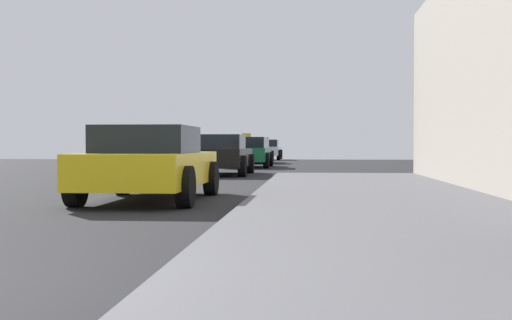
{
  "coord_description": "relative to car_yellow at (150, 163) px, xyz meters",
  "views": [
    {
      "loc": [
        2.98,
        -3.46,
        0.96
      ],
      "look_at": [
        2.52,
        2.14,
        0.83
      ],
      "focal_mm": 47.51,
      "sensor_mm": 36.0,
      "label": 1
    }
  ],
  "objects": [
    {
      "name": "car_blue",
      "position": [
        -0.28,
        23.69,
        0.0
      ],
      "size": [
        1.94,
        4.5,
        1.27
      ],
      "color": "#233899",
      "rests_on": "ground_plane"
    },
    {
      "name": "car_green",
      "position": [
        0.02,
        17.04,
        0.0
      ],
      "size": [
        2.04,
        4.3,
        1.43
      ],
      "color": "#196638",
      "rests_on": "ground_plane"
    },
    {
      "name": "car_black",
      "position": [
        -0.18,
        9.9,
        0.0
      ],
      "size": [
        1.98,
        4.15,
        1.27
      ],
      "color": "black",
      "rests_on": "ground_plane"
    },
    {
      "name": "car_white",
      "position": [
        -0.16,
        31.75,
        0.0
      ],
      "size": [
        1.93,
        4.23,
        1.43
      ],
      "color": "white",
      "rests_on": "ground_plane"
    },
    {
      "name": "car_yellow",
      "position": [
        0.0,
        0.0,
        0.0
      ],
      "size": [
        1.93,
        4.06,
        1.27
      ],
      "color": "yellow",
      "rests_on": "ground_plane"
    }
  ]
}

